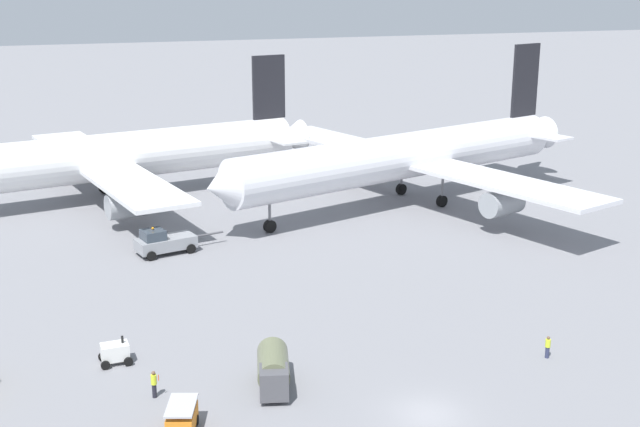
{
  "coord_description": "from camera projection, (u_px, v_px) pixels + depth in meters",
  "views": [
    {
      "loc": [
        -20.83,
        -38.91,
        24.89
      ],
      "look_at": [
        3.93,
        29.69,
        4.0
      ],
      "focal_mm": 46.35,
      "sensor_mm": 36.0,
      "label": 1
    }
  ],
  "objects": [
    {
      "name": "ground_crew_marshaller_foreground",
      "position": [
        154.0,
        384.0,
        50.57
      ],
      "size": [
        0.48,
        0.36,
        1.77
      ],
      "color": "black",
      "rests_on": "ground"
    },
    {
      "name": "gse_gpu_cart_small",
      "position": [
        115.0,
        352.0,
        55.08
      ],
      "size": [
        2.14,
        1.66,
        1.9
      ],
      "color": "silver",
      "rests_on": "ground"
    },
    {
      "name": "airliner_at_gate_left",
      "position": [
        83.0,
        160.0,
        93.11
      ],
      "size": [
        57.14,
        43.8,
        15.68
      ],
      "color": "white",
      "rests_on": "ground"
    },
    {
      "name": "airliner_being_pushed",
      "position": [
        405.0,
        157.0,
        92.67
      ],
      "size": [
        48.84,
        49.06,
        17.1
      ],
      "color": "silver",
      "rests_on": "ground"
    },
    {
      "name": "gse_fuel_bowser_stubby",
      "position": [
        273.0,
        369.0,
        51.53
      ],
      "size": [
        3.11,
        5.22,
        2.4
      ],
      "color": "#666B4C",
      "rests_on": "ground"
    },
    {
      "name": "gse_baggage_cart_trailing",
      "position": [
        182.0,
        418.0,
        46.76
      ],
      "size": [
        2.4,
        3.1,
        1.71
      ],
      "color": "orange",
      "rests_on": "ground"
    },
    {
      "name": "ground_plane",
      "position": [
        428.0,
        414.0,
        48.83
      ],
      "size": [
        600.0,
        600.0,
        0.0
      ],
      "primitive_type": "plane",
      "color": "gray"
    },
    {
      "name": "pushback_tug",
      "position": [
        164.0,
        242.0,
        76.96
      ],
      "size": [
        8.73,
        3.81,
        2.76
      ],
      "color": "gray",
      "rests_on": "ground"
    },
    {
      "name": "ground_crew_ramp_agent_by_cones",
      "position": [
        548.0,
        347.0,
        55.9
      ],
      "size": [
        0.36,
        0.36,
        1.57
      ],
      "color": "#2D3351",
      "rests_on": "ground"
    }
  ]
}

